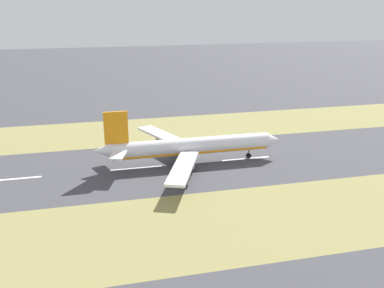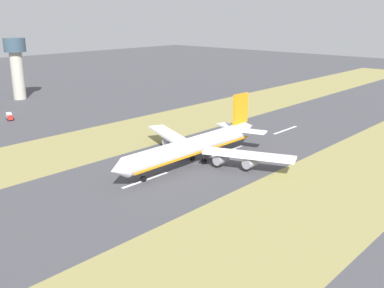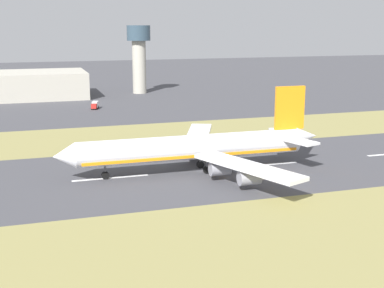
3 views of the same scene
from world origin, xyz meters
name	(u,v)px [view 3 (image 3 of 3)]	position (x,y,z in m)	size (l,w,h in m)	color
ground_plane	(201,170)	(0.00, 0.00, 0.00)	(800.00, 800.00, 0.00)	#424247
grass_median_west	(285,238)	(-45.00, 0.00, 0.00)	(40.00, 600.00, 0.01)	olive
grass_median_east	(158,135)	(45.00, 0.00, 0.00)	(40.00, 600.00, 0.01)	olive
centreline_dash_mid	(265,165)	(0.00, -17.41, 0.01)	(1.20, 18.00, 0.01)	silver
centreline_dash_far	(111,178)	(0.00, 22.59, 0.01)	(1.20, 18.00, 0.01)	silver
airplane_main_jet	(199,147)	(-0.65, 0.68, 6.02)	(64.14, 67.03, 20.20)	white
terminal_building	(7,86)	(150.27, 48.32, 6.27)	(36.00, 74.26, 12.55)	#B2AD9E
control_tower	(139,52)	(151.05, -16.68, 21.27)	(12.00, 12.00, 34.50)	#B2AD9E
service_truck	(95,105)	(105.37, 12.45, 1.67)	(6.39, 4.02, 3.10)	#B2231E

